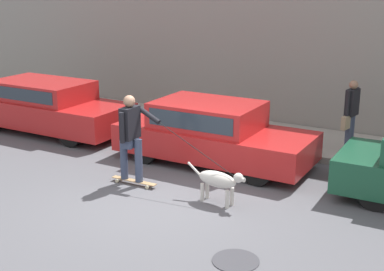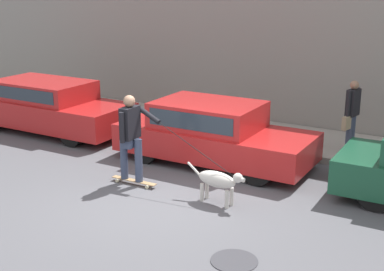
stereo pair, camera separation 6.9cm
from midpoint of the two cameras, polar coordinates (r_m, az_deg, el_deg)
The scene contains 9 objects.
ground_plane at distance 9.64m, azimuth -3.75°, elevation -7.01°, with size 36.00×36.00×0.00m, color #545459.
back_wall at distance 14.12m, azimuth 9.93°, elevation 12.56°, with size 32.00×0.30×5.87m.
sidewalk_curb at distance 13.42m, azimuth 7.34°, elevation 0.04°, with size 30.00×2.26×0.15m.
parked_car_0 at distance 14.28m, azimuth -15.33°, elevation 2.98°, with size 4.46×1.78×1.31m.
parked_car_1 at distance 11.39m, azimuth 2.02°, elevation 0.17°, with size 4.23×1.79×1.32m.
dog at distance 9.37m, azimuth 2.65°, elevation -4.82°, with size 1.20×0.36×0.66m.
skateboarder at distance 10.12m, azimuth -6.72°, elevation 0.11°, with size 2.71×0.60×1.76m.
pedestrian_with_bag at distance 12.16m, azimuth 16.43°, elevation 2.36°, with size 0.24×0.66×1.57m.
manhole_cover at distance 7.75m, azimuth 4.42°, elevation -13.16°, with size 0.67×0.67×0.01m.
Camera 1 is at (5.01, -7.29, 3.82)m, focal length 50.00 mm.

